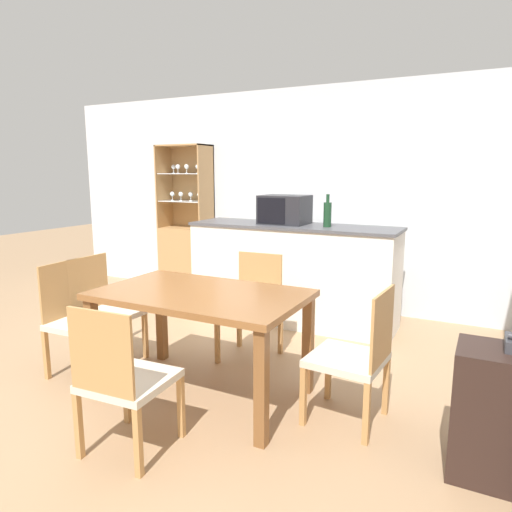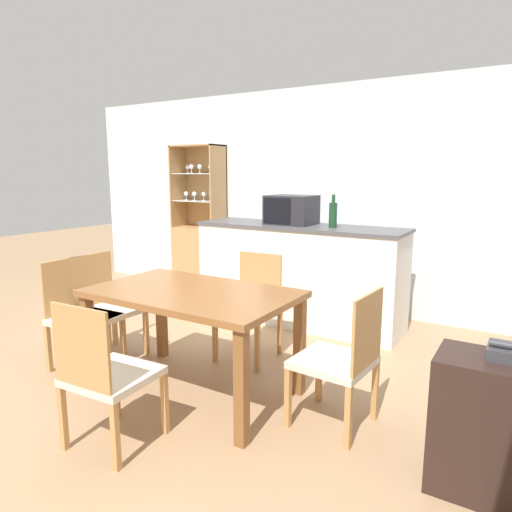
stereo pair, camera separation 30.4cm
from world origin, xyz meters
The scene contains 14 objects.
ground_plane centered at (0.00, 0.00, 0.00)m, with size 18.00×18.00×0.00m, color #A37F5B.
wall_back centered at (0.00, 2.63, 1.27)m, with size 6.80×0.06×2.55m.
kitchen_counter centered at (0.25, 1.90, 0.52)m, with size 2.20×0.64×1.05m.
display_cabinet centered at (-1.49, 2.43, 0.58)m, with size 0.68×0.36×1.93m.
dining_table centered at (0.32, 0.07, 0.67)m, with size 1.44×0.87×0.76m.
dining_chair_head_far centered at (0.32, 0.85, 0.44)m, with size 0.47×0.47×0.89m.
dining_chair_side_right_far centered at (1.38, 0.19, 0.44)m, with size 0.48×0.48×0.89m.
dining_chair_side_left_far centered at (-0.75, 0.20, 0.44)m, with size 0.45×0.45×0.89m.
dining_chair_side_left_near centered at (-0.75, -0.07, 0.44)m, with size 0.47×0.47×0.89m.
dining_chair_head_near centered at (0.32, -0.71, 0.44)m, with size 0.47×0.47×0.89m.
microwave centered at (0.14, 1.92, 1.20)m, with size 0.48×0.39×0.30m.
wine_bottle centered at (0.63, 1.86, 1.18)m, with size 0.08×0.08×0.32m.
side_cabinet centered at (2.26, 0.00, 0.35)m, with size 0.58×0.36×0.70m.
telephone centered at (2.29, 0.04, 0.73)m, with size 0.20×0.19×0.09m.
Camera 2 is at (2.33, -2.34, 1.58)m, focal length 32.00 mm.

